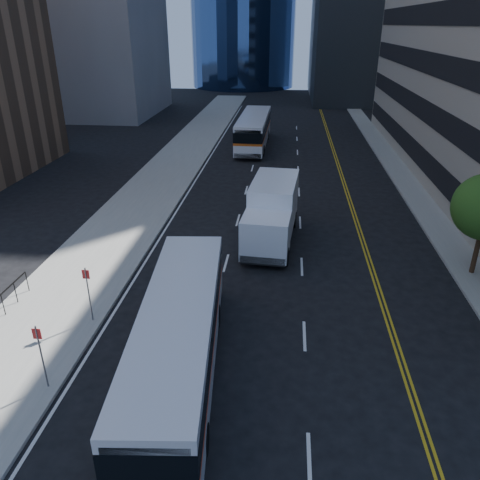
# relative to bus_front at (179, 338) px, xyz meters

# --- Properties ---
(ground) EXTENTS (160.00, 160.00, 0.00)m
(ground) POSITION_rel_bus_front_xyz_m (4.00, 0.72, -1.59)
(ground) COLOR black
(ground) RESTS_ON ground
(sidewalk_west) EXTENTS (5.00, 90.00, 0.15)m
(sidewalk_west) POSITION_rel_bus_front_xyz_m (-6.50, 25.72, -1.51)
(sidewalk_west) COLOR gray
(sidewalk_west) RESTS_ON ground
(sidewalk_east) EXTENTS (2.00, 90.00, 0.15)m
(sidewalk_east) POSITION_rel_bus_front_xyz_m (13.00, 25.72, -1.51)
(sidewalk_east) COLOR gray
(sidewalk_east) RESTS_ON ground
(bus_front) EXTENTS (3.44, 11.45, 2.91)m
(bus_front) POSITION_rel_bus_front_xyz_m (0.00, 0.00, 0.00)
(bus_front) COLOR silver
(bus_front) RESTS_ON ground
(bus_rear) EXTENTS (2.87, 12.30, 3.16)m
(bus_rear) POSITION_rel_bus_front_xyz_m (-0.00, 34.75, 0.14)
(bus_rear) COLOR white
(bus_rear) RESTS_ON ground
(box_truck) EXTENTS (3.03, 7.33, 3.42)m
(box_truck) POSITION_rel_bus_front_xyz_m (2.76, 11.71, 0.22)
(box_truck) COLOR white
(box_truck) RESTS_ON ground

